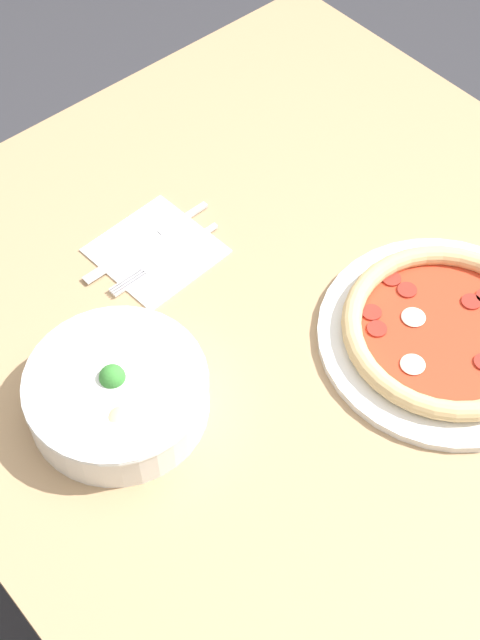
# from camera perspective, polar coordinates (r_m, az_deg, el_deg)

# --- Properties ---
(ground_plane) EXTENTS (8.00, 8.00, 0.00)m
(ground_plane) POSITION_cam_1_polar(r_m,az_deg,el_deg) (1.83, 5.21, -16.15)
(ground_plane) COLOR #333338
(dining_table) EXTENTS (1.31, 1.01, 0.76)m
(dining_table) POSITION_cam_1_polar(r_m,az_deg,el_deg) (1.23, 7.49, -5.16)
(dining_table) COLOR tan
(dining_table) RESTS_ON ground_plane
(pizza) EXTENTS (0.33, 0.33, 0.04)m
(pizza) POSITION_cam_1_polar(r_m,az_deg,el_deg) (1.17, 13.08, -0.76)
(pizza) COLOR white
(pizza) RESTS_ON dining_table
(bowl) EXTENTS (0.22, 0.22, 0.08)m
(bowl) POSITION_cam_1_polar(r_m,az_deg,el_deg) (1.08, -7.89, -4.55)
(bowl) COLOR white
(bowl) RESTS_ON dining_table
(napkin) EXTENTS (0.16, 0.16, 0.00)m
(napkin) POSITION_cam_1_polar(r_m,az_deg,el_deg) (1.25, -5.41, 4.44)
(napkin) COLOR white
(napkin) RESTS_ON dining_table
(fork) EXTENTS (0.02, 0.19, 0.00)m
(fork) POSITION_cam_1_polar(r_m,az_deg,el_deg) (1.24, -4.71, 4.01)
(fork) COLOR silver
(fork) RESTS_ON napkin
(knife) EXTENTS (0.02, 0.22, 0.01)m
(knife) POSITION_cam_1_polar(r_m,az_deg,el_deg) (1.27, -5.61, 5.24)
(knife) COLOR silver
(knife) RESTS_ON napkin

